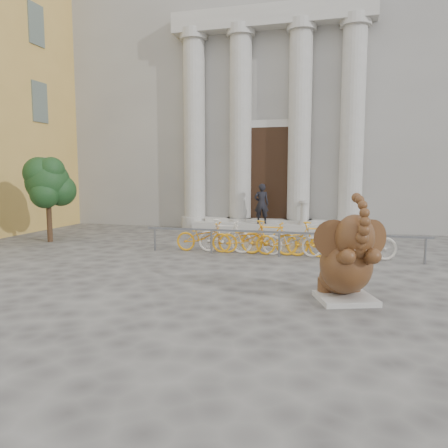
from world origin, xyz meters
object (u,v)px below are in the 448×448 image
(bike_rack, at_px, (280,238))
(tree, at_px, (48,183))
(pedestrian, at_px, (261,204))
(elephant_statue, at_px, (347,263))

(bike_rack, distance_m, tree, 8.15)
(bike_rack, height_order, tree, tree)
(bike_rack, distance_m, pedestrian, 4.86)
(bike_rack, bearing_deg, elephant_statue, -66.77)
(bike_rack, xyz_separation_m, tree, (-8.00, 0.42, 1.52))
(tree, bearing_deg, pedestrian, 32.33)
(bike_rack, relative_size, tree, 2.76)
(elephant_statue, bearing_deg, bike_rack, 93.10)
(elephant_statue, xyz_separation_m, tree, (-9.82, 4.66, 1.29))
(bike_rack, bearing_deg, tree, 176.96)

